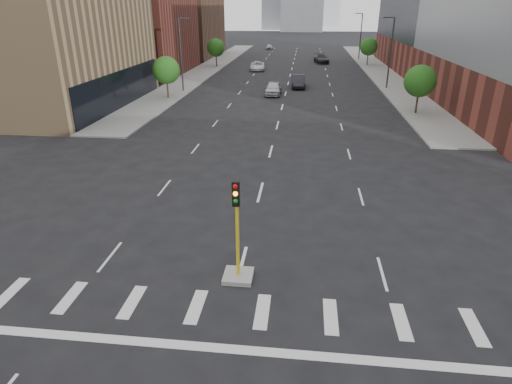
% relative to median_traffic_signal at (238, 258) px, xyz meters
% --- Properties ---
extents(sidewalk_left_far, '(5.00, 92.00, 0.15)m').
position_rel_median_traffic_signal_xyz_m(sidewalk_left_far, '(-15.00, 65.03, -0.90)').
color(sidewalk_left_far, gray).
rests_on(sidewalk_left_far, ground).
extents(sidewalk_right_far, '(5.00, 92.00, 0.15)m').
position_rel_median_traffic_signal_xyz_m(sidewalk_right_far, '(15.00, 65.03, -0.90)').
color(sidewalk_right_far, gray).
rests_on(sidewalk_right_far, ground).
extents(building_left_mid, '(20.00, 24.00, 14.00)m').
position_rel_median_traffic_signal_xyz_m(building_left_mid, '(-27.50, 31.03, 6.03)').
color(building_left_mid, '#8F7150').
rests_on(building_left_mid, ground).
extents(building_left_far_a, '(20.00, 22.00, 12.00)m').
position_rel_median_traffic_signal_xyz_m(building_left_far_a, '(-27.50, 57.03, 5.03)').
color(building_left_far_a, brown).
rests_on(building_left_far_a, ground).
extents(building_left_far_b, '(20.00, 24.00, 13.00)m').
position_rel_median_traffic_signal_xyz_m(building_left_far_b, '(-27.50, 83.03, 5.53)').
color(building_left_far_b, brown).
rests_on(building_left_far_b, ground).
extents(median_traffic_signal, '(1.20, 1.20, 4.40)m').
position_rel_median_traffic_signal_xyz_m(median_traffic_signal, '(0.00, 0.00, 0.00)').
color(median_traffic_signal, '#999993').
rests_on(median_traffic_signal, ground).
extents(streetlight_right_a, '(1.60, 0.22, 9.07)m').
position_rel_median_traffic_signal_xyz_m(streetlight_right_a, '(13.41, 46.03, 4.04)').
color(streetlight_right_a, '#2D2D30').
rests_on(streetlight_right_a, ground).
extents(streetlight_right_b, '(1.60, 0.22, 9.07)m').
position_rel_median_traffic_signal_xyz_m(streetlight_right_b, '(13.41, 81.03, 4.04)').
color(streetlight_right_b, '#2D2D30').
rests_on(streetlight_right_b, ground).
extents(streetlight_left, '(1.60, 0.22, 9.07)m').
position_rel_median_traffic_signal_xyz_m(streetlight_left, '(-13.41, 41.03, 4.04)').
color(streetlight_left, '#2D2D30').
rests_on(streetlight_left, ground).
extents(tree_left_near, '(3.20, 3.20, 4.85)m').
position_rel_median_traffic_signal_xyz_m(tree_left_near, '(-14.00, 36.03, 2.42)').
color(tree_left_near, '#382619').
rests_on(tree_left_near, ground).
extents(tree_left_far, '(3.20, 3.20, 4.85)m').
position_rel_median_traffic_signal_xyz_m(tree_left_far, '(-14.00, 66.03, 2.42)').
color(tree_left_far, '#382619').
rests_on(tree_left_far, ground).
extents(tree_right_near, '(3.20, 3.20, 4.85)m').
position_rel_median_traffic_signal_xyz_m(tree_right_near, '(14.00, 31.03, 2.42)').
color(tree_right_near, '#382619').
rests_on(tree_right_near, ground).
extents(tree_right_far, '(3.20, 3.20, 4.85)m').
position_rel_median_traffic_signal_xyz_m(tree_right_far, '(14.00, 71.03, 2.42)').
color(tree_right_far, '#382619').
rests_on(tree_right_far, ground).
extents(car_near_left, '(2.03, 4.80, 1.62)m').
position_rel_median_traffic_signal_xyz_m(car_near_left, '(-1.50, 40.04, -0.16)').
color(car_near_left, silver).
rests_on(car_near_left, ground).
extents(car_mid_right, '(2.08, 5.26, 1.70)m').
position_rel_median_traffic_signal_xyz_m(car_mid_right, '(1.50, 45.75, -0.12)').
color(car_mid_right, '#232328').
rests_on(car_mid_right, ground).
extents(car_far_left, '(2.90, 5.42, 1.45)m').
position_rel_median_traffic_signal_xyz_m(car_far_left, '(-5.96, 62.23, -0.25)').
color(car_far_left, white).
rests_on(car_far_left, ground).
extents(car_deep_right, '(3.19, 6.05, 1.67)m').
position_rel_median_traffic_signal_xyz_m(car_deep_right, '(5.48, 74.13, -0.14)').
color(car_deep_right, black).
rests_on(car_deep_right, ground).
extents(car_distant, '(1.81, 3.99, 1.33)m').
position_rel_median_traffic_signal_xyz_m(car_distant, '(-7.10, 101.70, -0.31)').
color(car_distant, '#ACABB0').
rests_on(car_distant, ground).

